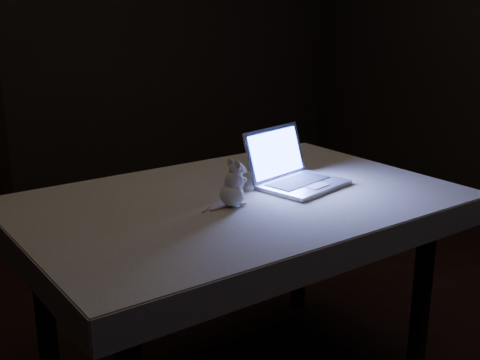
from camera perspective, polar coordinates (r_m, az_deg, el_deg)
back_wall at (r=4.54m, az=-15.03°, el=12.79°), size 4.50×0.04×2.60m
table at (r=2.46m, az=-0.12°, el=-10.95°), size 1.58×1.05×0.82m
tablecloth at (r=2.32m, az=2.11°, el=-2.78°), size 1.82×1.37×0.11m
laptop at (r=2.40m, az=6.13°, el=1.95°), size 0.40×0.37×0.23m
plush_mouse at (r=2.17m, az=-0.79°, el=-0.33°), size 0.13×0.13×0.17m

